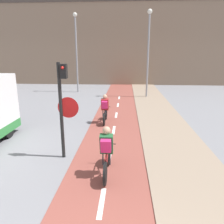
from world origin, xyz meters
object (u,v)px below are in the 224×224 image
Objects in this scene: street_lamp_sidewalk at (148,45)px; cyclist_near at (107,152)px; traffic_light_pole at (63,101)px; cyclist_far at (105,109)px; street_lamp_far at (76,45)px.

street_lamp_sidewalk reaches higher than cyclist_near.
traffic_light_pole is 4.15m from cyclist_far.
street_lamp_far is (-2.37, 12.81, 2.17)m from traffic_light_pole.
street_lamp_sidewalk is (3.61, 10.76, 2.07)m from traffic_light_pole.
street_lamp_sidewalk is at bearing 79.63° from cyclist_near.
cyclist_near is at bearing -83.98° from cyclist_far.
street_lamp_sidewalk reaches higher than cyclist_far.
street_lamp_sidewalk is 8.11m from cyclist_far.
street_lamp_far reaches higher than street_lamp_sidewalk.
street_lamp_far is at bearing 100.50° from traffic_light_pole.
cyclist_near is 1.03× the size of cyclist_far.
street_lamp_sidewalk is at bearing 71.44° from traffic_light_pole.
street_lamp_far is at bearing 110.32° from cyclist_far.
street_lamp_sidewalk reaches higher than traffic_light_pole.
traffic_light_pole reaches higher than cyclist_far.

